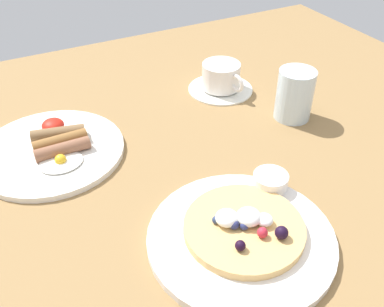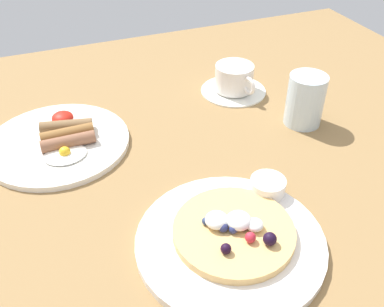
% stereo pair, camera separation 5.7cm
% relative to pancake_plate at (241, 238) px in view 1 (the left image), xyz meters
% --- Properties ---
extents(ground_plane, '(1.62, 1.21, 0.03)m').
position_rel_pancake_plate_xyz_m(ground_plane, '(-0.08, 0.18, -0.02)').
color(ground_plane, olive).
extents(pancake_plate, '(0.27, 0.27, 0.01)m').
position_rel_pancake_plate_xyz_m(pancake_plate, '(0.00, 0.00, 0.00)').
color(pancake_plate, white).
rests_on(pancake_plate, ground_plane).
extents(pancake_with_berries, '(0.17, 0.17, 0.03)m').
position_rel_pancake_plate_xyz_m(pancake_with_berries, '(0.01, 0.00, 0.02)').
color(pancake_with_berries, '#E4B268').
rests_on(pancake_with_berries, pancake_plate).
extents(syrup_ramekin, '(0.06, 0.06, 0.03)m').
position_rel_pancake_plate_xyz_m(syrup_ramekin, '(0.10, 0.07, 0.02)').
color(syrup_ramekin, white).
rests_on(syrup_ramekin, pancake_plate).
extents(breakfast_plate, '(0.26, 0.26, 0.01)m').
position_rel_pancake_plate_xyz_m(breakfast_plate, '(-0.19, 0.34, -0.00)').
color(breakfast_plate, white).
rests_on(breakfast_plate, ground_plane).
extents(fried_breakfast, '(0.10, 0.16, 0.03)m').
position_rel_pancake_plate_xyz_m(fried_breakfast, '(-0.18, 0.34, 0.02)').
color(fried_breakfast, brown).
rests_on(fried_breakfast, breakfast_plate).
extents(coffee_saucer, '(0.14, 0.14, 0.01)m').
position_rel_pancake_plate_xyz_m(coffee_saucer, '(0.20, 0.40, -0.00)').
color(coffee_saucer, white).
rests_on(coffee_saucer, ground_plane).
extents(coffee_cup, '(0.08, 0.11, 0.06)m').
position_rel_pancake_plate_xyz_m(coffee_cup, '(0.20, 0.40, 0.03)').
color(coffee_cup, white).
rests_on(coffee_cup, coffee_saucer).
extents(water_glass, '(0.07, 0.07, 0.10)m').
position_rel_pancake_plate_xyz_m(water_glass, '(0.27, 0.24, 0.04)').
color(water_glass, silver).
rests_on(water_glass, ground_plane).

